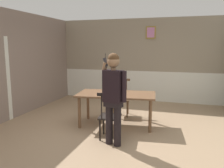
% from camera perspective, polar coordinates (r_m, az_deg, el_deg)
% --- Properties ---
extents(ground_plane, '(7.17, 7.17, 0.00)m').
position_cam_1_polar(ground_plane, '(5.12, -0.00, -11.94)').
color(ground_plane, '#9E7F60').
extents(room_back_partition, '(5.63, 0.17, 2.78)m').
position_cam_1_polar(room_back_partition, '(7.96, 6.92, 5.53)').
color(room_back_partition, gray).
rests_on(room_back_partition, ground_plane).
extents(room_left_partition, '(0.13, 6.52, 2.78)m').
position_cam_1_polar(room_left_partition, '(6.22, -25.69, 4.08)').
color(room_left_partition, gray).
rests_on(room_left_partition, ground_plane).
extents(dining_table, '(1.89, 1.10, 0.77)m').
position_cam_1_polar(dining_table, '(5.39, 1.09, -3.28)').
color(dining_table, brown).
rests_on(dining_table, ground_plane).
extents(chair_near_window, '(0.51, 0.51, 0.98)m').
position_cam_1_polar(chair_near_window, '(6.25, 2.31, -3.50)').
color(chair_near_window, '#513823').
rests_on(chair_near_window, ground_plane).
extents(chair_by_doorway, '(0.47, 0.47, 0.97)m').
position_cam_1_polar(chair_by_doorway, '(4.65, -0.60, -7.98)').
color(chair_by_doorway, black).
rests_on(chair_by_doorway, ground_plane).
extents(person_figure, '(0.52, 0.29, 1.74)m').
position_cam_1_polar(person_figure, '(4.23, 0.41, -2.34)').
color(person_figure, black).
rests_on(person_figure, ground_plane).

